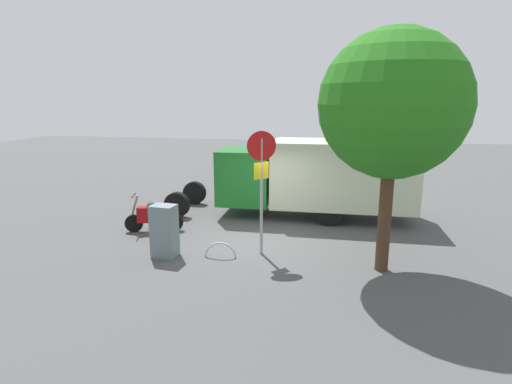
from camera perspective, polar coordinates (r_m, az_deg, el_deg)
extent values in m
plane|color=#494A4B|center=(12.07, 0.67, -6.91)|extent=(60.00, 60.00, 0.00)
cylinder|color=black|center=(15.48, 10.30, -0.91)|extent=(0.90, 0.26, 0.90)
cylinder|color=black|center=(13.64, 10.25, -2.79)|extent=(0.90, 0.26, 0.90)
cylinder|color=black|center=(16.34, -8.59, -0.11)|extent=(0.90, 0.26, 0.90)
cylinder|color=black|center=(14.61, -10.99, -1.76)|extent=(0.90, 0.26, 0.90)
cube|color=beige|center=(14.32, 12.06, 2.49)|extent=(4.82, 2.25, 2.24)
cube|color=#1B6D24|center=(14.65, -1.38, 2.32)|extent=(1.82, 2.12, 1.90)
cube|color=black|center=(14.55, -1.39, 4.64)|extent=(1.84, 1.96, 0.60)
cylinder|color=black|center=(13.37, -16.71, -4.22)|extent=(0.57, 0.26, 0.56)
cylinder|color=black|center=(13.18, -11.35, -4.16)|extent=(0.57, 0.26, 0.56)
cube|color=maroon|center=(13.17, -13.90, -3.03)|extent=(1.15, 0.62, 0.48)
cube|color=black|center=(13.09, -13.53, -1.89)|extent=(0.69, 0.45, 0.12)
cylinder|color=slate|center=(13.21, -16.65, -1.94)|extent=(0.29, 0.15, 0.69)
cylinder|color=black|center=(13.13, -16.74, -0.46)|extent=(0.20, 0.54, 0.04)
cylinder|color=#9E9EA3|center=(10.68, 0.77, -0.82)|extent=(0.08, 0.08, 3.11)
cylinder|color=red|center=(10.42, 0.77, 6.47)|extent=(0.71, 0.32, 0.76)
cube|color=yellow|center=(10.51, 0.76, 3.01)|extent=(0.33, 0.33, 0.44)
cylinder|color=#47301E|center=(10.18, 17.59, -3.06)|extent=(0.31, 0.31, 2.79)
sphere|color=#236E17|center=(9.82, 18.62, 11.55)|extent=(3.36, 3.36, 3.36)
cube|color=slate|center=(11.02, -12.71, -5.34)|extent=(0.67, 0.54, 1.40)
torus|color=#B7B7BC|center=(10.95, -5.00, -9.09)|extent=(0.85, 0.13, 0.85)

